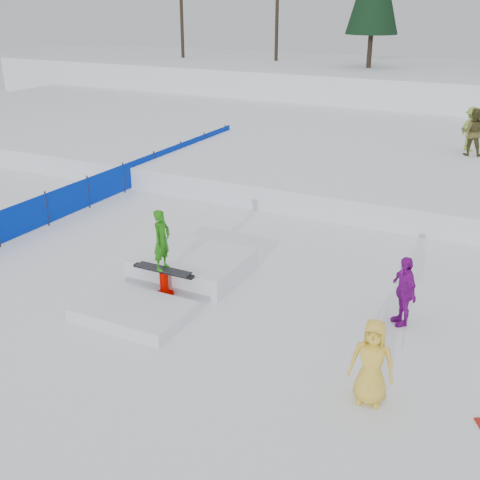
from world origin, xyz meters
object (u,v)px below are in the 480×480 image
at_px(walker_ygreen, 472,129).
at_px(jib_rail_feature, 178,274).
at_px(safety_fence, 124,178).
at_px(spectator_yellow, 372,362).
at_px(spectator_purple, 404,291).
at_px(walker_olive, 473,132).

height_order(walker_ygreen, jib_rail_feature, walker_ygreen).
xyz_separation_m(safety_fence, spectator_yellow, (11.14, -7.79, 0.24)).
bearing_deg(jib_rail_feature, walker_ygreen, 71.74).
relative_size(walker_ygreen, jib_rail_feature, 0.39).
relative_size(spectator_purple, jib_rail_feature, 0.35).
xyz_separation_m(safety_fence, walker_olive, (10.60, 7.99, 1.16)).
bearing_deg(safety_fence, walker_ygreen, 39.95).
bearing_deg(spectator_purple, spectator_yellow, -36.95).
bearing_deg(safety_fence, walker_olive, 37.02).
xyz_separation_m(spectator_purple, jib_rail_feature, (-5.24, -0.65, -0.47)).
bearing_deg(walker_ygreen, walker_olive, 144.50).
distance_m(spectator_purple, jib_rail_feature, 5.30).
bearing_deg(walker_olive, jib_rail_feature, 63.73).
height_order(safety_fence, spectator_yellow, spectator_yellow).
bearing_deg(spectator_purple, jib_rail_feature, -122.56).
distance_m(walker_ygreen, jib_rail_feature, 15.08).
relative_size(safety_fence, spectator_purple, 10.33).
bearing_deg(spectator_yellow, walker_olive, 85.08).
xyz_separation_m(spectator_yellow, jib_rail_feature, (-5.38, 2.29, -0.48)).
xyz_separation_m(walker_ygreen, spectator_purple, (0.53, -13.61, -0.89)).
bearing_deg(walker_olive, spectator_yellow, 85.41).
bearing_deg(jib_rail_feature, safety_fence, 136.36).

